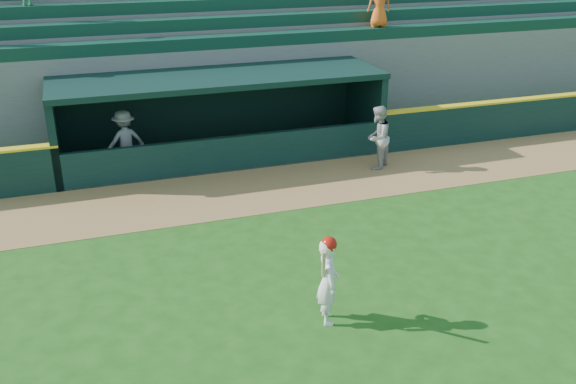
% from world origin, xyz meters
% --- Properties ---
extents(ground, '(120.00, 120.00, 0.00)m').
position_xyz_m(ground, '(0.00, 0.00, 0.00)').
color(ground, '#1D4C13').
rests_on(ground, ground).
extents(warning_track, '(40.00, 3.00, 0.01)m').
position_xyz_m(warning_track, '(0.00, 4.90, 0.01)').
color(warning_track, olive).
rests_on(warning_track, ground).
extents(dugout_player_front, '(1.11, 1.09, 1.80)m').
position_xyz_m(dugout_player_front, '(3.93, 5.39, 0.90)').
color(dugout_player_front, '#A6A6A0').
rests_on(dugout_player_front, ground).
extents(dugout_player_inside, '(1.24, 0.90, 1.73)m').
position_xyz_m(dugout_player_inside, '(-2.78, 7.49, 0.86)').
color(dugout_player_inside, '#989893').
rests_on(dugout_player_inside, ground).
extents(dugout, '(9.40, 2.80, 2.46)m').
position_xyz_m(dugout, '(0.00, 8.00, 1.36)').
color(dugout, '#62625D').
rests_on(dugout, ground).
extents(stands, '(34.50, 6.25, 7.55)m').
position_xyz_m(stands, '(-0.02, 12.57, 2.39)').
color(stands, slate).
rests_on(stands, ground).
extents(batter_at_plate, '(0.55, 0.78, 1.65)m').
position_xyz_m(batter_at_plate, '(-0.22, -1.19, 0.83)').
color(batter_at_plate, white).
rests_on(batter_at_plate, ground).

